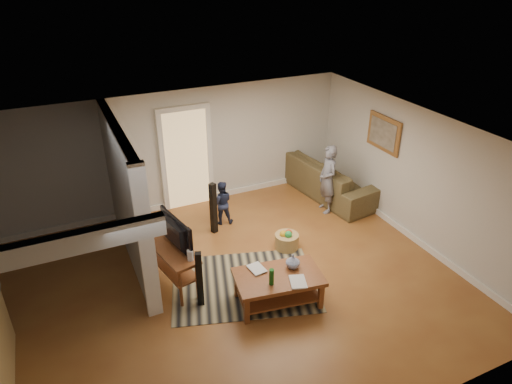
% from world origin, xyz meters
% --- Properties ---
extents(ground, '(7.50, 7.50, 0.00)m').
position_xyz_m(ground, '(0.00, 0.00, 0.00)').
color(ground, brown).
rests_on(ground, ground).
extents(room_shell, '(7.54, 6.02, 2.52)m').
position_xyz_m(room_shell, '(-1.07, 0.43, 1.46)').
color(room_shell, beige).
rests_on(room_shell, ground).
extents(area_rug, '(2.73, 2.31, 0.01)m').
position_xyz_m(area_rug, '(0.29, -0.03, 0.01)').
color(area_rug, black).
rests_on(area_rug, ground).
extents(sofa, '(1.38, 2.79, 0.78)m').
position_xyz_m(sofa, '(3.30, 2.19, 0.00)').
color(sofa, '#423521').
rests_on(sofa, ground).
extents(coffee_table, '(1.42, 0.97, 0.78)m').
position_xyz_m(coffee_table, '(0.62, -0.65, 0.40)').
color(coffee_table, brown).
rests_on(coffee_table, ground).
extents(tv_console, '(0.67, 1.23, 1.00)m').
position_xyz_m(tv_console, '(-0.74, 0.40, 0.66)').
color(tv_console, brown).
rests_on(tv_console, ground).
extents(speaker_left, '(0.12, 0.12, 0.96)m').
position_xyz_m(speaker_left, '(-0.50, -0.20, 0.48)').
color(speaker_left, black).
rests_on(speaker_left, ground).
extents(speaker_right, '(0.14, 0.14, 1.05)m').
position_xyz_m(speaker_right, '(0.40, 1.66, 0.53)').
color(speaker_right, black).
rests_on(speaker_right, ground).
extents(toy_basket, '(0.44, 0.44, 0.39)m').
position_xyz_m(toy_basket, '(1.42, 0.59, 0.16)').
color(toy_basket, '#AA8E49').
rests_on(toy_basket, ground).
extents(child, '(0.42, 0.58, 1.46)m').
position_xyz_m(child, '(2.83, 1.48, 0.00)').
color(child, slate).
rests_on(child, ground).
extents(toddler, '(0.52, 0.45, 0.91)m').
position_xyz_m(toddler, '(0.66, 1.93, 0.00)').
color(toddler, '#1F2540').
rests_on(toddler, ground).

